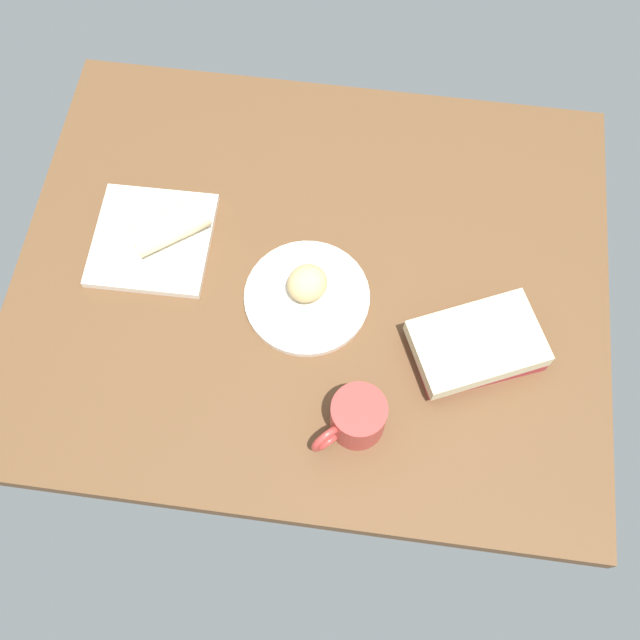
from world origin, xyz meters
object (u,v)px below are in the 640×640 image
Objects in this scene: scone_pastry at (307,283)px; book_stack at (476,345)px; coffee_mug at (356,418)px; square_plate at (152,240)px; breakfast_wrap at (169,226)px; round_plate at (307,297)px; sauce_cup at (124,238)px.

scone_pastry reaches higher than book_stack.
scone_pastry is at bearing -13.20° from book_stack.
scone_pastry is 26.08cm from coffee_mug.
breakfast_wrap is (-3.76, -1.13, 3.82)cm from square_plate.
round_plate is at bearing 165.30° from square_plate.
square_plate reaches higher than round_plate.
square_plate is at bearing -163.32° from sauce_cup.
coffee_mug is at bearing 148.07° from sauce_cup.
book_stack reaches higher than square_plate.
round_plate is 35.98cm from sauce_cup.
coffee_mug reaches higher than breakfast_wrap.
book_stack is at bearing 168.93° from sauce_cup.
breakfast_wrap reaches higher than book_stack.
sauce_cup is 67.26cm from book_stack.
scone_pastry is 31.65cm from square_plate.
book_stack is at bearing 37.86° from breakfast_wrap.
scone_pastry is 0.34× the size of square_plate.
coffee_mug is (-11.47, 22.53, 3.87)cm from round_plate.
breakfast_wrap is 0.56× the size of book_stack.
coffee_mug is (19.24, 16.23, 1.54)cm from book_stack.
square_plate is 1.52× the size of breakfast_wrap.
sauce_cup is 55.14cm from coffee_mug.
book_stack reaches higher than round_plate.
round_plate is 25.58cm from coffee_mug.
sauce_cup reaches higher than round_plate.
breakfast_wrap is at bearing -18.84° from round_plate.
breakfast_wrap is at bearing -163.32° from sauce_cup.
breakfast_wrap reaches higher than sauce_cup.
breakfast_wrap is 59.60cm from book_stack.
square_plate is 52.13cm from coffee_mug.
round_plate is at bearing 169.39° from sauce_cup.
round_plate is 31.63cm from square_plate.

